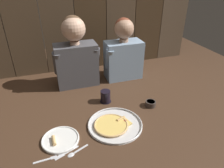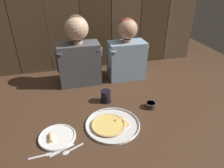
% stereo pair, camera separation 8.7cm
% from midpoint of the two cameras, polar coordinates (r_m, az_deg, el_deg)
% --- Properties ---
extents(ground_plane, '(3.20, 3.20, 0.00)m').
position_cam_midpoint_polar(ground_plane, '(1.55, 0.43, -7.44)').
color(ground_plane, '#422B1C').
extents(pizza_tray, '(0.37, 0.37, 0.03)m').
position_cam_midpoint_polar(pizza_tray, '(1.41, -1.29, -11.33)').
color(pizza_tray, silver).
rests_on(pizza_tray, ground).
extents(dinner_plate, '(0.23, 0.23, 0.03)m').
position_cam_midpoint_polar(dinner_plate, '(1.35, -16.19, -14.76)').
color(dinner_plate, white).
rests_on(dinner_plate, ground).
extents(drinking_glass, '(0.09, 0.09, 0.10)m').
position_cam_midpoint_polar(drinking_glass, '(1.62, -3.39, -3.53)').
color(drinking_glass, black).
rests_on(drinking_glass, ground).
extents(dipping_bowl, '(0.08, 0.08, 0.04)m').
position_cam_midpoint_polar(dipping_bowl, '(1.60, 9.26, -5.41)').
color(dipping_bowl, '#3D332D').
rests_on(dipping_bowl, ground).
extents(table_fork, '(0.13, 0.02, 0.01)m').
position_cam_midpoint_polar(table_fork, '(1.28, -19.94, -19.35)').
color(table_fork, silver).
rests_on(table_fork, ground).
extents(table_knife, '(0.15, 0.07, 0.01)m').
position_cam_midpoint_polar(table_knife, '(1.28, -14.65, -18.17)').
color(table_knife, silver).
rests_on(table_knife, ground).
extents(table_spoon, '(0.14, 0.07, 0.01)m').
position_cam_midpoint_polar(table_spoon, '(1.27, -12.58, -18.31)').
color(table_spoon, silver).
rests_on(table_spoon, ground).
extents(diner_left, '(0.40, 0.21, 0.62)m').
position_cam_midpoint_polar(diner_left, '(1.81, -11.56, 8.44)').
color(diner_left, '#4C4C51').
rests_on(diner_left, ground).
extents(diner_right, '(0.38, 0.20, 0.57)m').
position_cam_midpoint_polar(diner_right, '(1.91, 1.95, 9.11)').
color(diner_right, '#849EB7').
rests_on(diner_right, ground).
extents(wooden_backdrop_wall, '(2.19, 0.03, 1.25)m').
position_cam_midpoint_polar(wooden_backdrop_wall, '(2.08, -7.45, 20.79)').
color(wooden_backdrop_wall, '#4A3826').
rests_on(wooden_backdrop_wall, ground).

